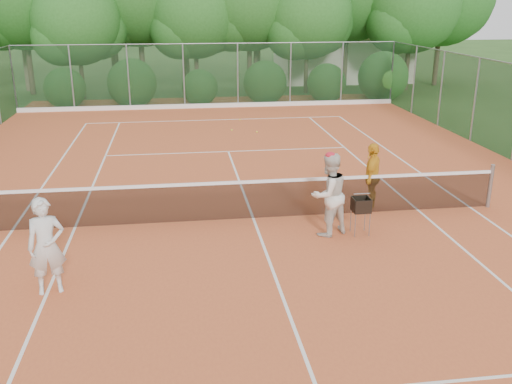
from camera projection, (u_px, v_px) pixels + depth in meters
ground at (253, 220)px, 13.53m from camera, size 120.00×120.00×0.00m
clay_court at (253, 219)px, 13.52m from camera, size 18.00×36.00×0.02m
club_building at (341, 56)px, 36.75m from camera, size 8.00×5.00×3.00m
tennis_net at (253, 199)px, 13.36m from camera, size 11.97×0.10×1.10m
player_white at (47, 246)px, 9.89m from camera, size 0.72×0.55×1.75m
player_center_grp at (329, 194)px, 12.36m from camera, size 1.11×1.01×1.88m
player_yellow at (372, 176)px, 13.95m from camera, size 0.83×1.05×1.67m
ball_hopper at (361, 206)px, 12.46m from camera, size 0.37×0.37×0.84m
stray_ball_a at (257, 132)px, 22.28m from camera, size 0.07×0.07×0.07m
stray_ball_b at (232, 130)px, 22.62m from camera, size 0.07×0.07×0.07m
stray_ball_c at (240, 120)px, 24.56m from camera, size 0.07×0.07×0.07m
court_markings at (253, 219)px, 13.52m from camera, size 11.03×23.83×0.01m
fence_back at (211, 76)px, 27.11m from camera, size 18.07×0.07×3.00m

